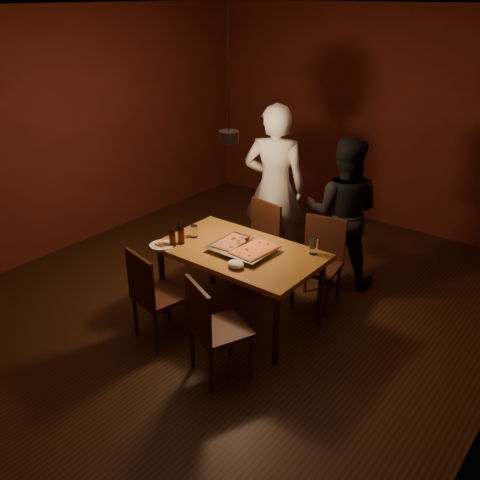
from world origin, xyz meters
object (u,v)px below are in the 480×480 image
Objects in this scene: dining_table at (240,257)px; chair_far_right at (321,254)px; beer_bottle_b at (181,232)px; chair_near_left at (152,288)px; chair_far_left at (259,235)px; diner_dark at (343,212)px; chair_near_right at (211,322)px; pizza_tray at (243,249)px; pendant_lamp at (229,135)px; plate_slice at (162,245)px; beer_bottle_a at (172,235)px; diner_white at (275,188)px.

chair_far_right is (0.42, 0.77, -0.14)m from dining_table.
chair_far_right is 1.41m from beer_bottle_b.
beer_bottle_b is at bearing -155.82° from dining_table.
beer_bottle_b is at bearing 115.43° from chair_near_left.
chair_far_right is at bearing -170.07° from chair_far_left.
chair_far_right is at bearing 75.81° from diner_dark.
chair_near_right is 1.00× the size of pizza_tray.
plate_slice is at bearing -129.04° from pendant_lamp.
dining_table is 0.74m from plate_slice.
beer_bottle_a is at bearing -104.62° from beer_bottle_b.
beer_bottle_a is at bearing -126.53° from pendant_lamp.
diner_white reaches higher than dining_table.
chair_near_right is 0.90m from pizza_tray.
dining_table is 6.40× the size of beer_bottle_b.
chair_far_right is 0.58m from diner_dark.
pizza_tray is 1.03m from pendant_lamp.
diner_white is at bearing 101.30° from pendant_lamp.
pizza_tray is at bearing 124.04° from chair_far_left.
chair_far_left is at bearing 17.47° from diner_dark.
dining_table is 6.57× the size of beer_bottle_a.
chair_near_left is 0.89m from pizza_tray.
dining_table is 0.93× the size of diner_dark.
plate_slice is (-0.08, -0.06, -0.10)m from beer_bottle_a.
beer_bottle_a is 0.09m from beer_bottle_b.
beer_bottle_b is at bearing -130.89° from pendant_lamp.
diner_dark is (0.33, 1.29, 0.03)m from pizza_tray.
chair_near_right reaches higher than plate_slice.
chair_near_right is 2.12m from diner_dark.
chair_far_left is at bearing 113.53° from dining_table.
diner_dark reaches higher than chair_near_left.
pendant_lamp is at bearing 35.14° from chair_far_right.
dining_table is at bearing 85.33° from diner_white.
beer_bottle_b reaches higher than beer_bottle_a.
chair_near_left is 0.31× the size of diner_dark.
pendant_lamp is at bearing 144.39° from chair_near_right.
pendant_lamp is (-0.22, 0.12, 1.08)m from dining_table.
diner_white is (-0.43, 1.17, 0.26)m from dining_table.
chair_near_left is 0.55m from beer_bottle_a.
diner_dark reaches higher than dining_table.
chair_far_right is 1.72m from chair_near_left.
chair_near_right is at bearing 6.77° from chair_near_left.
pendant_lamp is (0.33, 0.44, 0.90)m from beer_bottle_a.
chair_far_right is at bearing 129.95° from diner_white.
dining_table is 0.60m from beer_bottle_b.
chair_near_left is at bearing -57.88° from plate_slice.
plate_slice is 0.21× the size of pendant_lamp.
chair_near_left and chair_near_right have the same top height.
beer_bottle_a is 0.97× the size of beer_bottle_b.
dining_table is at bearing 74.10° from chair_near_left.
beer_bottle_a is 1.85m from diner_dark.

